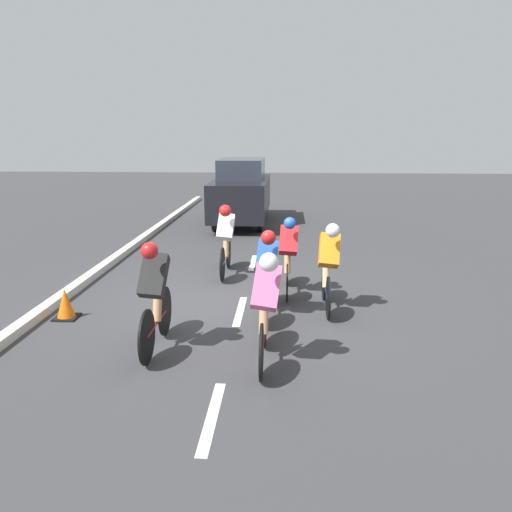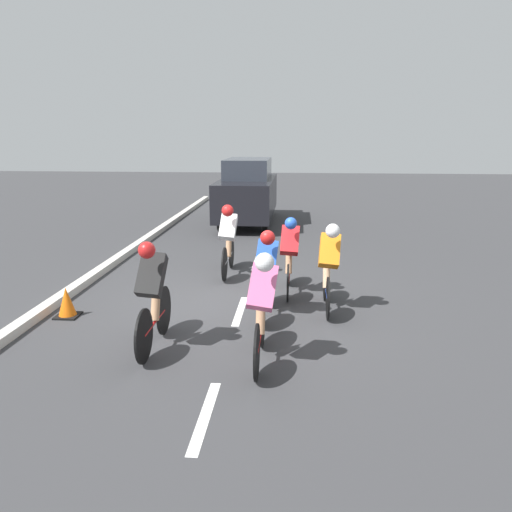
{
  "view_description": "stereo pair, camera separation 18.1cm",
  "coord_description": "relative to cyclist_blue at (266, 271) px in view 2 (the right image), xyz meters",
  "views": [
    {
      "loc": [
        -0.75,
        8.09,
        2.88
      ],
      "look_at": [
        -0.27,
        0.26,
        0.95
      ],
      "focal_mm": 35.0,
      "sensor_mm": 36.0,
      "label": 1
    },
    {
      "loc": [
        -0.93,
        8.08,
        2.88
      ],
      "look_at": [
        -0.27,
        0.26,
        0.95
      ],
      "focal_mm": 35.0,
      "sensor_mm": 36.0,
      "label": 2
    }
  ],
  "objects": [
    {
      "name": "ground_plane",
      "position": [
        0.44,
        -0.49,
        -0.77
      ],
      "size": [
        60.0,
        60.0,
        0.0
      ],
      "primitive_type": "plane",
      "color": "#38383A"
    },
    {
      "name": "lane_stripe_mid",
      "position": [
        0.44,
        -0.23,
        -0.76
      ],
      "size": [
        0.12,
        1.4,
        0.01
      ],
      "primitive_type": "cube",
      "color": "white",
      "rests_on": "ground"
    },
    {
      "name": "cyclist_blue",
      "position": [
        0.0,
        0.0,
        0.0
      ],
      "size": [
        0.38,
        1.69,
        1.47
      ],
      "color": "black",
      "rests_on": "ground"
    },
    {
      "name": "cyclist_pink",
      "position": [
        -0.06,
        1.72,
        0.04
      ],
      "size": [
        0.4,
        1.68,
        1.53
      ],
      "color": "black",
      "rests_on": "ground"
    },
    {
      "name": "cyclist_red",
      "position": [
        -0.35,
        -1.23,
        -0.0
      ],
      "size": [
        0.35,
        1.69,
        1.47
      ],
      "color": "black",
      "rests_on": "ground"
    },
    {
      "name": "curb",
      "position": [
        3.64,
        -0.23,
        -0.7
      ],
      "size": [
        0.2,
        28.7,
        0.14
      ],
      "primitive_type": "cube",
      "color": "beige",
      "rests_on": "ground"
    },
    {
      "name": "cyclist_white",
      "position": [
        0.94,
        -2.36,
        0.04
      ],
      "size": [
        0.37,
        1.74,
        1.52
      ],
      "color": "black",
      "rests_on": "ground"
    },
    {
      "name": "support_car",
      "position": [
        1.17,
        -8.62,
        0.28
      ],
      "size": [
        1.7,
        4.58,
        2.09
      ],
      "color": "black",
      "rests_on": "ground"
    },
    {
      "name": "cyclist_orange",
      "position": [
        -1.0,
        -0.38,
        0.03
      ],
      "size": [
        0.37,
        1.64,
        1.51
      ],
      "color": "black",
      "rests_on": "ground"
    },
    {
      "name": "lane_stripe_near",
      "position": [
        0.44,
        2.97,
        -0.76
      ],
      "size": [
        0.12,
        1.4,
        0.01
      ],
      "primitive_type": "cube",
      "color": "white",
      "rests_on": "ground"
    },
    {
      "name": "cyclist_black",
      "position": [
        1.43,
        1.38,
        0.04
      ],
      "size": [
        0.37,
        1.69,
        1.56
      ],
      "color": "black",
      "rests_on": "ground"
    },
    {
      "name": "traffic_cone",
      "position": [
        3.19,
        0.27,
        -0.53
      ],
      "size": [
        0.36,
        0.36,
        0.49
      ],
      "color": "black",
      "rests_on": "ground"
    },
    {
      "name": "lane_stripe_far",
      "position": [
        0.44,
        -3.43,
        -0.76
      ],
      "size": [
        0.12,
        1.4,
        0.01
      ],
      "primitive_type": "cube",
      "color": "white",
      "rests_on": "ground"
    }
  ]
}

